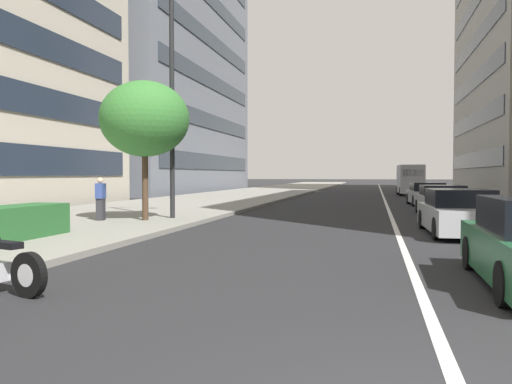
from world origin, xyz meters
TOP-DOWN VIEW (x-y plane):
  - sidewalk_right_plaza at (30.00, 11.32)m, footprint 160.00×9.23m
  - lane_centre_stripe at (35.00, 0.00)m, footprint 110.00×0.16m
  - car_far_down_avenue at (12.80, -1.75)m, footprint 4.71×2.01m
  - car_following_behind at (20.18, -2.17)m, footprint 4.19×1.99m
  - car_approaching_light at (27.94, -2.26)m, footprint 4.26×2.09m
  - delivery_van_ahead at (42.67, -2.27)m, footprint 5.17×2.10m
  - street_lamp_with_banners at (14.73, 7.71)m, footprint 1.26×2.57m
  - street_tree_mid_sidewalk at (13.62, 8.65)m, footprint 3.15×3.15m
  - pedestrian_on_plaza at (13.20, 10.17)m, footprint 0.44×0.32m
  - office_tower_behind_plaza at (47.35, 26.26)m, footprint 30.12×18.77m

SIDE VIEW (x-z plane):
  - lane_centre_stripe at x=35.00m, z-range 0.00..0.01m
  - sidewalk_right_plaza at x=30.00m, z-range 0.00..0.15m
  - car_following_behind at x=20.18m, z-range -0.03..1.28m
  - car_approaching_light at x=27.94m, z-range -0.03..1.29m
  - car_far_down_avenue at x=12.80m, z-range -0.05..1.30m
  - pedestrian_on_plaza at x=13.20m, z-range 0.15..1.67m
  - delivery_van_ahead at x=42.67m, z-range 0.09..2.67m
  - street_tree_mid_sidewalk at x=13.62m, z-range 1.27..6.21m
  - street_lamp_with_banners at x=14.73m, z-range 0.92..9.54m
  - office_tower_behind_plaza at x=47.35m, z-range 0.00..38.14m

